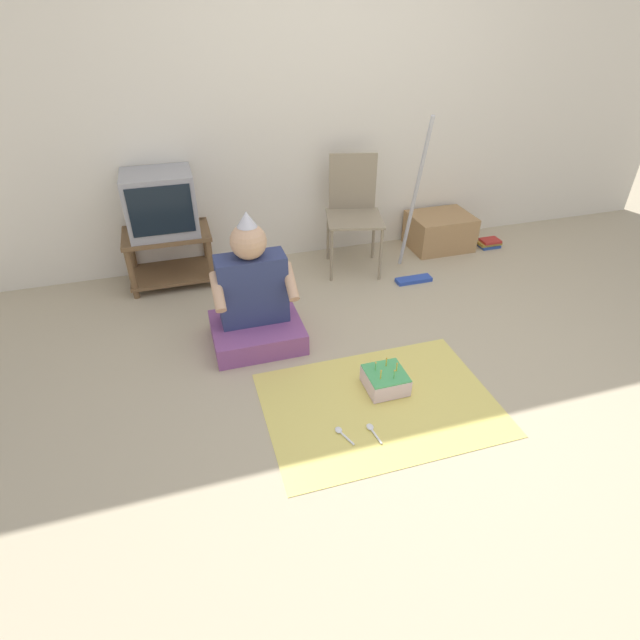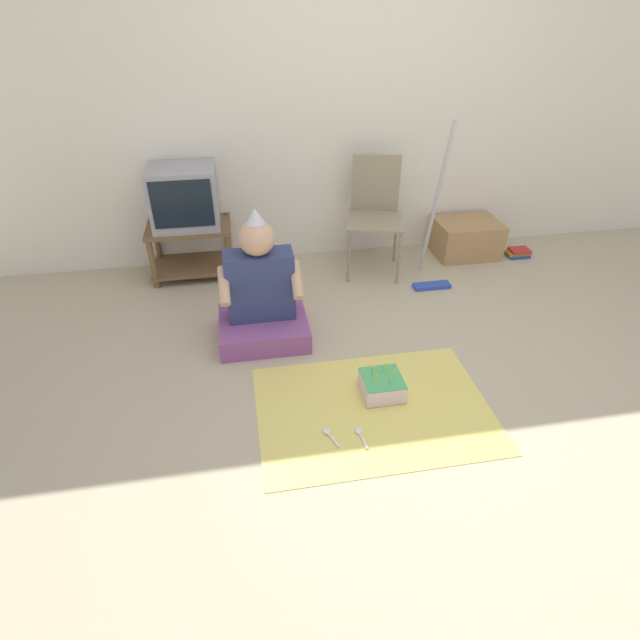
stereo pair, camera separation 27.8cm
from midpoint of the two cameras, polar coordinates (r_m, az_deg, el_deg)
name	(u,v)px [view 1 (the left image)]	position (r m, az deg, el deg)	size (l,w,h in m)	color
ground_plane	(429,391)	(2.87, 9.60, -8.16)	(16.00, 16.00, 0.00)	tan
wall_back	(327,89)	(4.03, -1.43, 24.84)	(6.40, 0.06, 2.55)	silver
tv_stand	(170,253)	(3.96, -18.76, 7.25)	(0.62, 0.41, 0.41)	brown
tv	(161,203)	(3.82, -19.82, 12.41)	(0.48, 0.40, 0.44)	#99999E
folding_chair	(353,206)	(3.93, 1.78, 12.84)	(0.50, 0.50, 0.87)	gray
cardboard_box_stack	(440,231)	(4.46, 11.77, 9.86)	(0.51, 0.41, 0.29)	#A87F51
dust_mop	(414,235)	(3.81, 8.64, 9.48)	(0.28, 0.32, 1.22)	#2D4CB2
book_pile	(489,243)	(4.62, 17.15, 8.36)	(0.20, 0.14, 0.06)	#284793
person_seated	(254,302)	(3.12, -10.08, 1.92)	(0.56, 0.48, 0.86)	#8C4C8C
party_cloth	(380,404)	(2.76, 3.96, -9.62)	(1.25, 0.89, 0.01)	#EAD666
birthday_cake	(385,380)	(2.82, 4.68, -6.96)	(0.22, 0.22, 0.17)	silver
plastic_spoon_near	(341,432)	(2.60, -0.77, -12.80)	(0.07, 0.14, 0.01)	white
plastic_spoon_far	(371,429)	(2.61, 2.81, -12.47)	(0.04, 0.15, 0.01)	white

